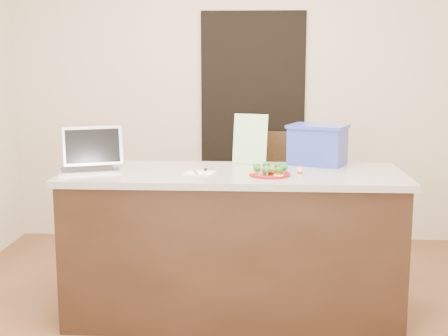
# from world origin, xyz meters

# --- Properties ---
(ground) EXTENTS (4.00, 4.00, 0.00)m
(ground) POSITION_xyz_m (0.00, 0.00, 0.00)
(ground) COLOR brown
(ground) RESTS_ON ground
(room_shell) EXTENTS (4.00, 4.00, 4.00)m
(room_shell) POSITION_xyz_m (0.00, 0.00, 1.62)
(room_shell) COLOR white
(room_shell) RESTS_ON ground
(doorway) EXTENTS (0.90, 0.02, 2.00)m
(doorway) POSITION_xyz_m (0.10, 1.98, 1.00)
(doorway) COLOR black
(doorway) RESTS_ON ground
(island) EXTENTS (2.06, 0.76, 0.92)m
(island) POSITION_xyz_m (0.00, 0.25, 0.46)
(island) COLOR black
(island) RESTS_ON ground
(plate) EXTENTS (0.24, 0.24, 0.02)m
(plate) POSITION_xyz_m (0.22, 0.13, 0.93)
(plate) COLOR maroon
(plate) RESTS_ON island
(meatballs) EXTENTS (0.09, 0.09, 0.04)m
(meatballs) POSITION_xyz_m (0.21, 0.13, 0.95)
(meatballs) COLOR brown
(meatballs) RESTS_ON plate
(broccoli) EXTENTS (0.20, 0.21, 0.04)m
(broccoli) POSITION_xyz_m (0.22, 0.13, 0.97)
(broccoli) COLOR #165215
(broccoli) RESTS_ON plate
(pepper_rings) EXTENTS (0.20, 0.22, 0.01)m
(pepper_rings) POSITION_xyz_m (0.22, 0.13, 0.94)
(pepper_rings) COLOR yellow
(pepper_rings) RESTS_ON plate
(napkin) EXTENTS (0.20, 0.20, 0.01)m
(napkin) POSITION_xyz_m (-0.20, 0.17, 0.92)
(napkin) COLOR white
(napkin) RESTS_ON island
(fork) EXTENTS (0.04, 0.15, 0.00)m
(fork) POSITION_xyz_m (-0.22, 0.18, 0.93)
(fork) COLOR #AAABAF
(fork) RESTS_ON napkin
(knife) EXTENTS (0.02, 0.22, 0.01)m
(knife) POSITION_xyz_m (-0.17, 0.15, 0.93)
(knife) COLOR white
(knife) RESTS_ON napkin
(yogurt_bottle) EXTENTS (0.03, 0.03, 0.06)m
(yogurt_bottle) POSITION_xyz_m (0.40, 0.13, 0.95)
(yogurt_bottle) COLOR silver
(yogurt_bottle) RESTS_ON island
(laptop) EXTENTS (0.43, 0.40, 0.26)m
(laptop) POSITION_xyz_m (-0.88, 0.27, 0.99)
(laptop) COLOR #A3A3A7
(laptop) RESTS_ON island
(leaflet) EXTENTS (0.23, 0.11, 0.32)m
(leaflet) POSITION_xyz_m (0.10, 0.54, 1.08)
(leaflet) COLOR white
(leaflet) RESTS_ON island
(blue_box) EXTENTS (0.43, 0.38, 0.26)m
(blue_box) POSITION_xyz_m (0.53, 0.54, 1.05)
(blue_box) COLOR #2D3EA4
(blue_box) RESTS_ON island
(chair) EXTENTS (0.48, 0.48, 1.04)m
(chair) POSITION_xyz_m (0.21, 1.18, 0.59)
(chair) COLOR #301E0E
(chair) RESTS_ON ground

